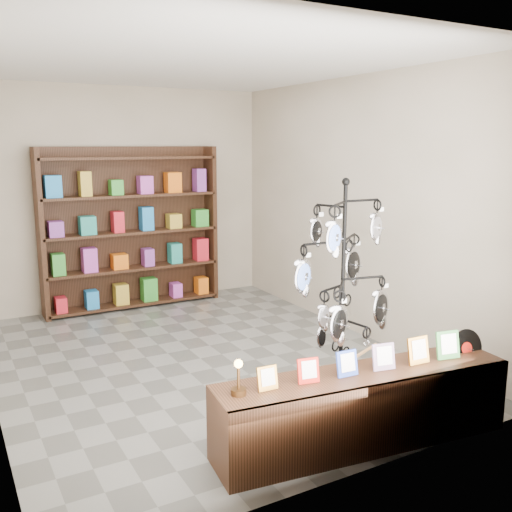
% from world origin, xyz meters
% --- Properties ---
extents(ground, '(5.00, 5.00, 0.00)m').
position_xyz_m(ground, '(0.00, 0.00, 0.00)').
color(ground, slate).
rests_on(ground, ground).
extents(room_envelope, '(5.00, 5.00, 5.00)m').
position_xyz_m(room_envelope, '(0.00, 0.00, 1.85)').
color(room_envelope, '#BEAD99').
rests_on(room_envelope, ground).
extents(display_tree, '(1.04, 1.04, 1.97)m').
position_xyz_m(display_tree, '(0.56, -1.66, 1.14)').
color(display_tree, black).
rests_on(display_tree, ground).
extents(front_shelf, '(2.36, 0.75, 0.82)m').
position_xyz_m(front_shelf, '(0.37, -2.20, 0.29)').
color(front_shelf, black).
rests_on(front_shelf, ground).
extents(back_shelving, '(2.42, 0.36, 2.20)m').
position_xyz_m(back_shelving, '(0.00, 2.30, 1.03)').
color(back_shelving, black).
rests_on(back_shelving, ground).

